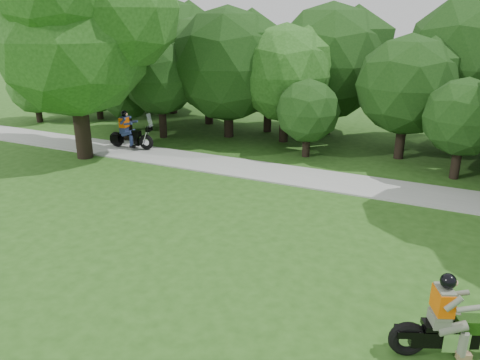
% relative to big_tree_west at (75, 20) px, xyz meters
% --- Properties ---
extents(ground, '(100.00, 100.00, 0.00)m').
position_rel_big_tree_west_xyz_m(ground, '(10.54, -6.85, -5.76)').
color(ground, '#254D16').
rests_on(ground, ground).
extents(walkway, '(60.00, 2.20, 0.06)m').
position_rel_big_tree_west_xyz_m(walkway, '(10.54, 1.15, -5.73)').
color(walkway, '#999994').
rests_on(walkway, ground).
extents(tree_line, '(40.30, 12.82, 7.57)m').
position_rel_big_tree_west_xyz_m(tree_line, '(11.54, 7.52, -2.20)').
color(tree_line, black).
rests_on(tree_line, ground).
extents(big_tree_west, '(8.64, 6.56, 9.96)m').
position_rel_big_tree_west_xyz_m(big_tree_west, '(0.00, 0.00, 0.00)').
color(big_tree_west, black).
rests_on(big_tree_west, ground).
extents(chopper_motorcycle, '(2.34, 1.31, 1.73)m').
position_rel_big_tree_west_xyz_m(chopper_motorcycle, '(15.06, -7.28, -5.12)').
color(chopper_motorcycle, black).
rests_on(chopper_motorcycle, ground).
extents(touring_motorcycle, '(2.31, 0.81, 1.76)m').
position_rel_big_tree_west_xyz_m(touring_motorcycle, '(0.93, 1.57, -5.06)').
color(touring_motorcycle, black).
rests_on(touring_motorcycle, walkway).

